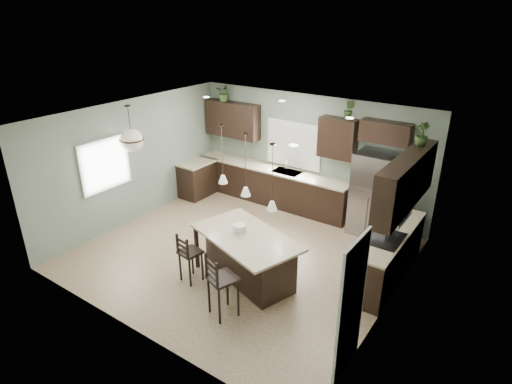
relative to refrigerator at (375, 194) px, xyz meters
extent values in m
plane|color=#9E8466|center=(-1.84, -2.37, -0.93)|extent=(6.00, 6.00, 0.00)
cube|color=white|center=(1.13, -3.92, 0.09)|extent=(0.04, 0.82, 2.04)
cube|color=white|center=(-2.24, 0.36, 0.62)|extent=(1.35, 0.02, 1.00)
cube|color=white|center=(-4.83, -3.17, 0.62)|extent=(0.02, 1.10, 1.00)
cube|color=black|center=(-4.54, -0.67, -0.48)|extent=(0.60, 0.90, 0.90)
cube|color=#B8B18B|center=(-4.52, -0.67, -0.01)|extent=(0.66, 0.96, 0.04)
cube|color=black|center=(-2.69, 0.08, -0.48)|extent=(4.20, 0.60, 0.90)
cube|color=#B8B18B|center=(-2.69, 0.06, -0.01)|extent=(4.20, 0.66, 0.04)
cube|color=gray|center=(-2.24, 0.06, 0.01)|extent=(0.70, 0.45, 0.01)
cylinder|color=silver|center=(-2.24, 0.03, 0.16)|extent=(0.02, 0.02, 0.28)
cube|color=black|center=(-3.99, 0.21, 1.02)|extent=(1.55, 0.34, 0.90)
cube|color=black|center=(-1.04, 0.21, 1.02)|extent=(0.85, 0.34, 0.90)
cube|color=black|center=(0.01, 0.21, 1.32)|extent=(1.05, 0.34, 0.45)
cube|color=black|center=(0.86, -1.50, -0.48)|extent=(0.60, 2.35, 0.90)
cube|color=#B8B18B|center=(0.84, -1.50, -0.01)|extent=(0.66, 2.35, 0.04)
cube|color=black|center=(0.84, -1.77, 0.02)|extent=(0.58, 0.75, 0.02)
cube|color=gray|center=(0.55, -1.77, -0.48)|extent=(0.01, 0.72, 0.60)
cube|color=black|center=(0.99, -1.50, 1.02)|extent=(0.34, 2.35, 0.90)
cube|color=gray|center=(0.94, -1.77, 0.62)|extent=(0.40, 0.75, 0.40)
cube|color=gray|center=(0.00, 0.00, 0.00)|extent=(0.90, 0.74, 1.85)
cube|color=black|center=(-1.20, -3.05, -0.46)|extent=(2.25, 1.70, 0.92)
cylinder|color=silver|center=(-1.39, -2.99, 0.07)|extent=(0.24, 0.24, 0.14)
cube|color=black|center=(-2.03, -3.63, -0.44)|extent=(0.41, 0.41, 0.98)
cube|color=black|center=(-0.95, -4.03, -0.35)|extent=(0.55, 0.55, 1.14)
imported|color=#375B27|center=(-4.22, 0.18, 1.70)|extent=(0.43, 0.38, 0.44)
imported|color=#304E22|center=(-0.82, 0.18, 1.69)|extent=(0.24, 0.20, 0.42)
imported|color=#314A20|center=(0.96, -0.81, 1.68)|extent=(0.27, 0.27, 0.41)
plane|color=slate|center=(-1.84, 0.38, 0.48)|extent=(6.00, 0.00, 6.00)
plane|color=slate|center=(-1.84, -5.12, 0.48)|extent=(6.00, 0.00, 6.00)
plane|color=slate|center=(-4.84, -2.37, 0.48)|extent=(0.00, 5.50, 5.50)
plane|color=slate|center=(1.16, -2.37, 0.48)|extent=(0.00, 5.50, 5.50)
plane|color=white|center=(-1.84, -2.37, 1.87)|extent=(6.00, 6.00, 0.00)
camera|label=1|loc=(2.69, -8.36, 3.72)|focal=30.00mm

